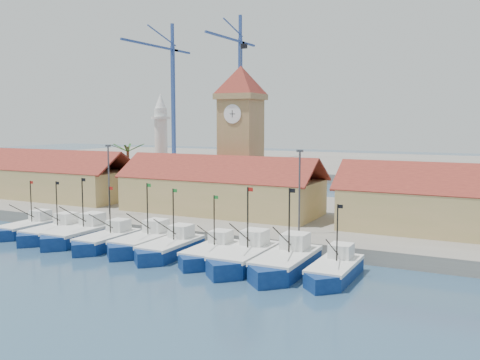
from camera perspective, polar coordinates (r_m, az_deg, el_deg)
The scene contains 21 objects.
ground at distance 55.12m, azimuth -12.20°, elevation -8.07°, with size 400.00×400.00×0.00m, color navy.
quay at distance 74.73m, azimuth -0.60°, elevation -3.54°, with size 140.00×32.00×1.50m, color gray.
terminal at distance 155.66m, azimuth 14.05°, elevation 1.53°, with size 240.00×80.00×2.00m, color gray.
boat_0 at distance 69.04m, azimuth -21.80°, elevation -4.87°, with size 3.27×8.96×6.78m.
boat_1 at distance 65.30m, azimuth -19.39°, elevation -5.37°, with size 3.39×9.27×7.02m.
boat_2 at distance 62.84m, azimuth -16.91°, elevation -5.68°, with size 3.67×10.06×7.61m.
boat_3 at distance 59.40m, azimuth -14.16°, elevation -6.36°, with size 3.34×9.16×6.93m.
boat_4 at distance 57.33m, azimuth -10.32°, elevation -6.67°, with size 3.59×9.84×7.45m.
boat_5 at distance 54.66m, azimuth -7.58°, elevation -7.30°, with size 3.45×9.46×7.16m.
boat_6 at distance 52.36m, azimuth -3.20°, elevation -7.91°, with size 3.25×8.91×6.74m.
boat_7 at distance 50.24m, azimuth 0.35°, elevation -8.38°, with size 3.79×10.38×7.85m.
boat_8 at distance 48.52m, azimuth 4.80°, elevation -8.92°, with size 3.86×10.58×8.01m.
boat_9 at distance 47.18m, azimuth 9.96°, elevation -9.60°, with size 3.29×9.00×6.81m.
hall_left at distance 90.47m, azimuth -20.16°, elevation -0.13°, with size 31.20×10.13×7.61m.
hall_center at distance 70.74m, azimuth -2.08°, elevation -1.45°, with size 27.04×10.13×7.61m.
clock_tower at distance 75.41m, azimuth 0.09°, elevation 5.12°, with size 5.80×5.80×22.70m.
minaret at distance 84.91m, azimuth -8.41°, elevation 3.68°, with size 3.00×3.00×16.30m.
palm_tree at distance 86.52m, azimuth -11.85°, elevation 1.35°, with size 5.60×5.03×8.39m.
lamp_posts at distance 63.32m, azimuth -5.17°, elevation -0.12°, with size 80.70×0.25×9.03m.
crane_blue_far at distance 171.36m, azimuth -7.50°, elevation 10.24°, with size 1.00×35.04×41.75m.
crane_blue_near at distance 166.59m, azimuth -0.15°, elevation 10.65°, with size 1.00×31.08×43.61m.
Camera 1 is at (33.69, -41.45, 13.60)m, focal length 40.00 mm.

